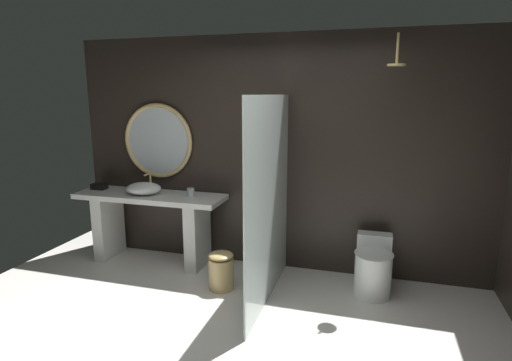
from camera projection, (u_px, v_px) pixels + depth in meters
The scene contains 10 objects.
back_wall_panel at pixel (277, 155), 4.58m from camera, with size 4.80×0.10×2.60m, color black.
vanity_counter at pixel (151, 218), 4.82m from camera, with size 1.77×0.53×0.83m.
vessel_sink at pixel (144, 188), 4.73m from camera, with size 0.41×0.34×0.23m.
tumbler_cup at pixel (191, 192), 4.63m from camera, with size 0.08×0.08×0.10m, color silver.
tissue_box at pixel (99, 186), 5.00m from camera, with size 0.17×0.12×0.07m, color black.
round_wall_mirror at pixel (158, 141), 4.87m from camera, with size 0.89×0.05×0.89m.
shower_glass_panel at pixel (269, 201), 3.84m from camera, with size 0.02×1.55×1.96m, color silver.
rain_shower_head at pixel (397, 61), 3.68m from camera, with size 0.16×0.16×0.29m.
toilet at pixel (373, 268), 4.08m from camera, with size 0.38×0.54×0.56m.
waste_bin at pixel (221, 270), 4.18m from camera, with size 0.26×0.26×0.40m.
Camera 1 is at (1.04, -2.53, 1.97)m, focal length 28.73 mm.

